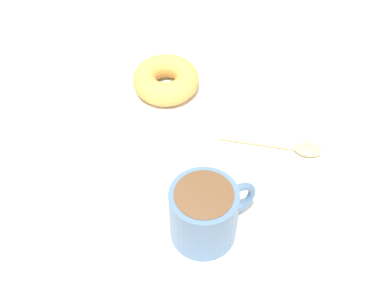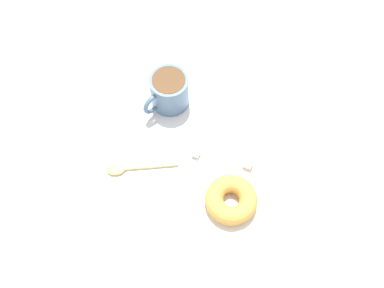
% 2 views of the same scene
% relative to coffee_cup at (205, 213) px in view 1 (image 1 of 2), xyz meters
% --- Properties ---
extents(ground_plane, '(1.20, 1.20, 0.02)m').
position_rel_coffee_cup_xyz_m(ground_plane, '(0.08, -0.09, -0.05)').
color(ground_plane, beige).
extents(napkin, '(0.35, 0.35, 0.00)m').
position_rel_coffee_cup_xyz_m(napkin, '(0.08, -0.08, -0.04)').
color(napkin, white).
rests_on(napkin, ground_plane).
extents(coffee_cup, '(0.08, 0.10, 0.07)m').
position_rel_coffee_cup_xyz_m(coffee_cup, '(0.00, 0.00, 0.00)').
color(coffee_cup, slate).
rests_on(coffee_cup, napkin).
extents(donut, '(0.09, 0.09, 0.03)m').
position_rel_coffee_cup_xyz_m(donut, '(0.19, -0.16, -0.02)').
color(donut, gold).
rests_on(donut, napkin).
extents(spoon, '(0.13, 0.07, 0.01)m').
position_rel_coffee_cup_xyz_m(spoon, '(-0.02, -0.17, -0.03)').
color(spoon, '#D8B772').
rests_on(spoon, napkin).
extents(sugar_cube, '(0.01, 0.01, 0.01)m').
position_rel_coffee_cup_xyz_m(sugar_cube, '(0.09, -0.09, -0.03)').
color(sugar_cube, white).
rests_on(sugar_cube, napkin).
extents(sugar_cube_extra, '(0.02, 0.02, 0.02)m').
position_rel_coffee_cup_xyz_m(sugar_cube_extra, '(0.19, -0.08, -0.03)').
color(sugar_cube_extra, white).
rests_on(sugar_cube_extra, napkin).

